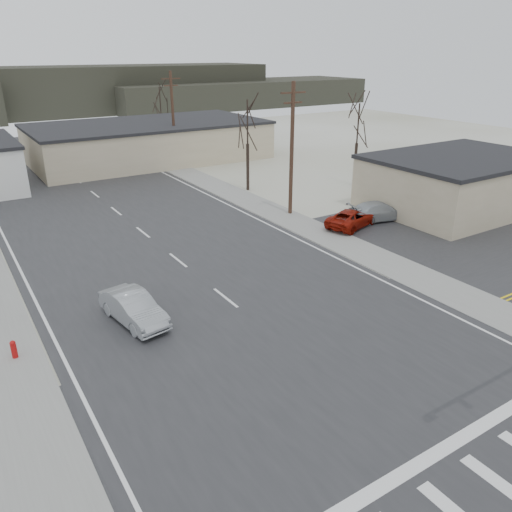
{
  "coord_description": "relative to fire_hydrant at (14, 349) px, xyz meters",
  "views": [
    {
      "loc": [
        -11.22,
        -12.52,
        12.12
      ],
      "look_at": [
        1.12,
        6.78,
        2.6
      ],
      "focal_mm": 35.0,
      "sensor_mm": 36.0,
      "label": 1
    }
  ],
  "objects": [
    {
      "name": "hill_right",
      "position": [
        60.2,
        82.0,
        2.3
      ],
      "size": [
        60.0,
        18.0,
        5.5
      ],
      "primitive_type": "cube",
      "color": "#333026",
      "rests_on": "ground"
    },
    {
      "name": "parking_lot",
      "position": [
        30.2,
        -2.0,
        -0.44
      ],
      "size": [
        18.0,
        20.0,
        0.03
      ],
      "primitive_type": "cube",
      "color": "#272729",
      "rests_on": "ground"
    },
    {
      "name": "car_far_a",
      "position": [
        12.9,
        34.17,
        0.38
      ],
      "size": [
        2.72,
        5.6,
        1.57
      ],
      "primitive_type": "imported",
      "rotation": [
        0.0,
        0.0,
        3.24
      ],
      "color": "black",
      "rests_on": "main_road"
    },
    {
      "name": "tree_right_mid",
      "position": [
        22.7,
        18.0,
        5.48
      ],
      "size": [
        3.74,
        3.74,
        8.33
      ],
      "color": "black",
      "rests_on": "ground"
    },
    {
      "name": "building_right_far",
      "position": [
        20.2,
        36.0,
        1.7
      ],
      "size": [
        26.3,
        14.3,
        4.3
      ],
      "color": "#BBAC8F",
      "rests_on": "ground"
    },
    {
      "name": "car_far_b",
      "position": [
        7.07,
        49.37,
        0.25
      ],
      "size": [
        2.06,
        4.01,
        1.31
      ],
      "primitive_type": "imported",
      "rotation": [
        0.0,
        0.0,
        -0.14
      ],
      "color": "black",
      "rests_on": "main_road"
    },
    {
      "name": "upole_right_a",
      "position": [
        21.7,
        10.0,
        4.77
      ],
      "size": [
        2.2,
        0.3,
        10.0
      ],
      "color": "#442B1F",
      "rests_on": "ground"
    },
    {
      "name": "main_road",
      "position": [
        10.2,
        7.0,
        -0.43
      ],
      "size": [
        18.0,
        110.0,
        0.05
      ],
      "primitive_type": "cube",
      "color": "#272729",
      "rests_on": "ground"
    },
    {
      "name": "tree_right_far",
      "position": [
        25.2,
        44.0,
        5.13
      ],
      "size": [
        3.52,
        3.52,
        7.84
      ],
      "color": "black",
      "rests_on": "ground"
    },
    {
      "name": "upole_right_b",
      "position": [
        21.7,
        32.0,
        4.77
      ],
      "size": [
        2.2,
        0.3,
        10.0
      ],
      "color": "#442B1F",
      "rests_on": "ground"
    },
    {
      "name": "sidewalk_right",
      "position": [
        20.8,
        12.0,
        -0.42
      ],
      "size": [
        3.0,
        90.0,
        0.06
      ],
      "primitive_type": "cube",
      "color": "gray",
      "rests_on": "ground"
    },
    {
      "name": "hill_center",
      "position": [
        25.2,
        88.0,
        4.05
      ],
      "size": [
        80.0,
        18.0,
        9.0
      ],
      "primitive_type": "cube",
      "color": "#333026",
      "rests_on": "ground"
    },
    {
      "name": "ground",
      "position": [
        10.2,
        -8.0,
        -0.45
      ],
      "size": [
        140.0,
        140.0,
        0.0
      ],
      "primitive_type": "plane",
      "color": "silver",
      "rests_on": "ground"
    },
    {
      "name": "cross_road",
      "position": [
        10.2,
        -8.0,
        -0.43
      ],
      "size": [
        90.0,
        10.0,
        0.04
      ],
      "primitive_type": "cube",
      "color": "#272729",
      "rests_on": "ground"
    },
    {
      "name": "sedan_crossing",
      "position": [
        5.32,
        0.21,
        0.32
      ],
      "size": [
        2.21,
        4.57,
        1.44
      ],
      "primitive_type": "imported",
      "rotation": [
        0.0,
        0.0,
        0.16
      ],
      "color": "gray",
      "rests_on": "main_road"
    },
    {
      "name": "building_lot",
      "position": [
        34.2,
        4.0,
        1.71
      ],
      "size": [
        14.3,
        10.3,
        4.3
      ],
      "color": "#BBAC8F",
      "rests_on": "ground"
    },
    {
      "name": "fire_hydrant",
      "position": [
        0.0,
        0.0,
        0.0
      ],
      "size": [
        0.24,
        0.24,
        0.87
      ],
      "color": "#A50C0C",
      "rests_on": "ground"
    },
    {
      "name": "car_parked_red",
      "position": [
        23.59,
        4.96,
        0.23
      ],
      "size": [
        5.06,
        3.38,
        1.29
      ],
      "primitive_type": "imported",
      "rotation": [
        0.0,
        0.0,
        1.86
      ],
      "color": "maroon",
      "rests_on": "parking_lot"
    },
    {
      "name": "tree_lot",
      "position": [
        32.2,
        14.0,
        5.13
      ],
      "size": [
        3.52,
        3.52,
        7.84
      ],
      "color": "black",
      "rests_on": "ground"
    },
    {
      "name": "car_parked_silver",
      "position": [
        26.39,
        5.0,
        0.3
      ],
      "size": [
        5.22,
        2.91,
        1.43
      ],
      "primitive_type": "imported",
      "rotation": [
        0.0,
        0.0,
        1.38
      ],
      "color": "#999EA3",
      "rests_on": "parking_lot"
    }
  ]
}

